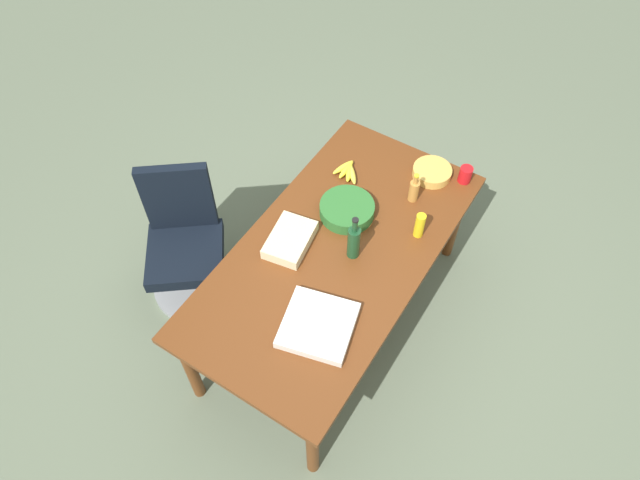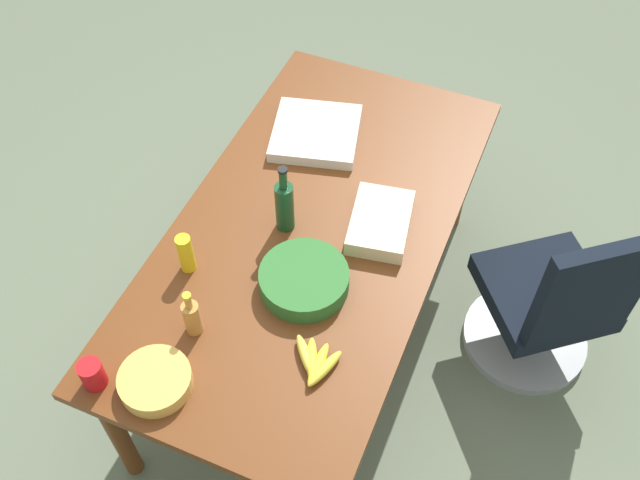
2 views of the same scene
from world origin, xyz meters
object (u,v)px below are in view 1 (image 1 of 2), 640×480
at_px(pizza_box, 318,325).
at_px(sheet_cake, 290,240).
at_px(dressing_bottle, 414,190).
at_px(office_chair, 187,251).
at_px(red_solo_cup, 465,175).
at_px(chip_bowl, 432,172).
at_px(salad_bowl, 347,209).
at_px(banana_bunch, 348,171).
at_px(mustard_bottle, 420,225).
at_px(conference_table, 335,258).
at_px(wine_bottle, 354,241).

bearing_deg(pizza_box, sheet_cake, -145.53).
relative_size(dressing_bottle, pizza_box, 0.59).
distance_m(office_chair, red_solo_cup, 1.84).
distance_m(dressing_bottle, red_solo_cup, 0.37).
xyz_separation_m(dressing_bottle, red_solo_cup, (-0.31, 0.20, -0.03)).
bearing_deg(office_chair, red_solo_cup, 130.62).
relative_size(chip_bowl, salad_bowl, 0.74).
relative_size(banana_bunch, sheet_cake, 0.59).
xyz_separation_m(office_chair, red_solo_cup, (-1.16, 1.35, 0.45)).
distance_m(mustard_bottle, red_solo_cup, 0.54).
relative_size(dressing_bottle, banana_bunch, 1.11).
distance_m(dressing_bottle, pizza_box, 1.05).
bearing_deg(conference_table, chip_bowl, 166.03).
height_order(wine_bottle, pizza_box, wine_bottle).
distance_m(conference_table, office_chair, 1.05).
bearing_deg(mustard_bottle, banana_bunch, -108.34).
relative_size(conference_table, office_chair, 2.03).
distance_m(chip_bowl, salad_bowl, 0.62).
height_order(dressing_bottle, chip_bowl, dressing_bottle).
relative_size(conference_table, mustard_bottle, 11.58).
relative_size(conference_table, wine_bottle, 6.25).
xyz_separation_m(conference_table, mustard_bottle, (-0.36, 0.34, 0.16)).
xyz_separation_m(chip_bowl, salad_bowl, (0.55, -0.29, 0.01)).
relative_size(office_chair, wine_bottle, 3.08).
bearing_deg(chip_bowl, banana_bunch, -59.42).
height_order(dressing_bottle, sheet_cake, dressing_bottle).
relative_size(mustard_bottle, chip_bowl, 0.70).
xyz_separation_m(office_chair, banana_bunch, (-0.83, 0.71, 0.42)).
bearing_deg(banana_bunch, sheet_cake, 0.28).
distance_m(wine_bottle, pizza_box, 0.52).
xyz_separation_m(office_chair, salad_bowl, (-0.54, 0.87, 0.43)).
height_order(mustard_bottle, pizza_box, mustard_bottle).
distance_m(pizza_box, salad_bowl, 0.78).
xyz_separation_m(banana_bunch, sheet_cake, (0.65, 0.00, 0.01)).
height_order(conference_table, banana_bunch, banana_bunch).
relative_size(dressing_bottle, wine_bottle, 0.67).
bearing_deg(red_solo_cup, wine_bottle, -19.28).
bearing_deg(red_solo_cup, chip_bowl, -70.34).
relative_size(wine_bottle, banana_bunch, 1.66).
height_order(conference_table, chip_bowl, chip_bowl).
bearing_deg(salad_bowl, mustard_bottle, 101.61).
relative_size(wine_bottle, red_solo_cup, 2.86).
xyz_separation_m(mustard_bottle, pizza_box, (0.82, -0.16, -0.06)).
bearing_deg(office_chair, conference_table, 105.86).
bearing_deg(chip_bowl, conference_table, -13.97).
xyz_separation_m(office_chair, mustard_bottle, (-0.63, 1.30, 0.48)).
bearing_deg(office_chair, chip_bowl, 133.20).
xyz_separation_m(office_chair, dressing_bottle, (-0.86, 1.15, 0.48)).
height_order(chip_bowl, banana_bunch, chip_bowl).
xyz_separation_m(dressing_bottle, salad_bowl, (0.31, -0.28, -0.04)).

